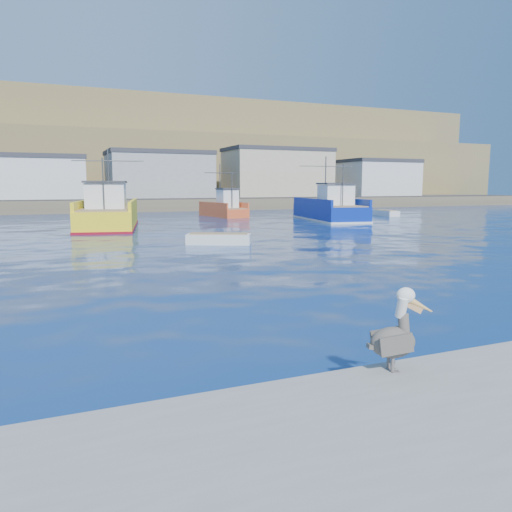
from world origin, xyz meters
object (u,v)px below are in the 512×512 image
at_px(trawler_yellow_b, 109,215).
at_px(trawler_blue, 330,210).
at_px(skiff_far, 386,214).
at_px(pelican, 395,335).
at_px(skiff_mid, 219,240).
at_px(boat_orange, 224,208).

xyz_separation_m(trawler_yellow_b, trawler_blue, (22.06, 1.01, -0.04)).
xyz_separation_m(skiff_far, pelican, (-31.57, -41.51, 0.82)).
bearing_deg(trawler_blue, pelican, -119.91).
xyz_separation_m(trawler_blue, skiff_mid, (-17.37, -15.83, -0.80)).
bearing_deg(skiff_far, trawler_yellow_b, -171.72).
height_order(trawler_yellow_b, skiff_far, trawler_yellow_b).
height_order(trawler_blue, boat_orange, trawler_blue).
distance_m(skiff_mid, pelican, 22.51).
relative_size(trawler_yellow_b, pelican, 9.53).
height_order(trawler_yellow_b, pelican, trawler_yellow_b).
height_order(boat_orange, pelican, boat_orange).
bearing_deg(skiff_far, trawler_blue, -159.65).
bearing_deg(skiff_mid, skiff_far, 35.62).
distance_m(boat_orange, skiff_far, 18.88).
xyz_separation_m(skiff_mid, pelican, (-4.42, -22.06, 0.83)).
distance_m(trawler_yellow_b, skiff_mid, 15.57).
bearing_deg(boat_orange, skiff_mid, -110.01).
height_order(skiff_mid, skiff_far, skiff_far).
distance_m(trawler_yellow_b, boat_orange, 17.46).
height_order(boat_orange, skiff_mid, boat_orange).
bearing_deg(skiff_far, skiff_mid, -144.38).
height_order(trawler_blue, skiff_mid, trawler_blue).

